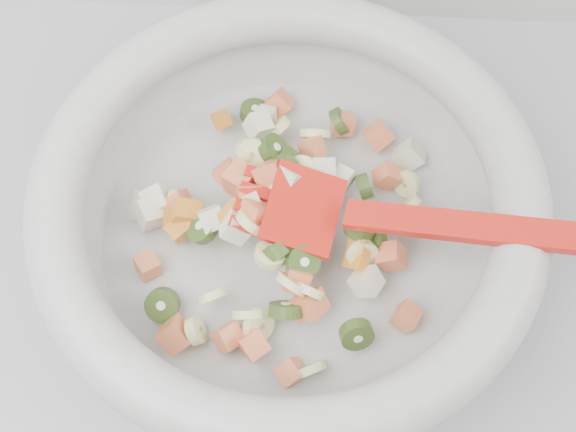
{
  "coord_description": "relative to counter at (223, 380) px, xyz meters",
  "views": [
    {
      "loc": [
        0.11,
        1.19,
        1.47
      ],
      "look_at": [
        0.09,
        1.46,
        0.95
      ],
      "focal_mm": 45.0,
      "sensor_mm": 36.0,
      "label": 1
    }
  ],
  "objects": [
    {
      "name": "counter",
      "position": [
        0.0,
        0.0,
        0.0
      ],
      "size": [
        2.0,
        0.6,
        0.9
      ],
      "primitive_type": "cube",
      "color": "gray",
      "rests_on": "ground"
    },
    {
      "name": "mixing_bowl",
      "position": [
        0.09,
        0.01,
        0.51
      ],
      "size": [
        0.47,
        0.41,
        0.13
      ],
      "color": "beige",
      "rests_on": "counter"
    }
  ]
}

